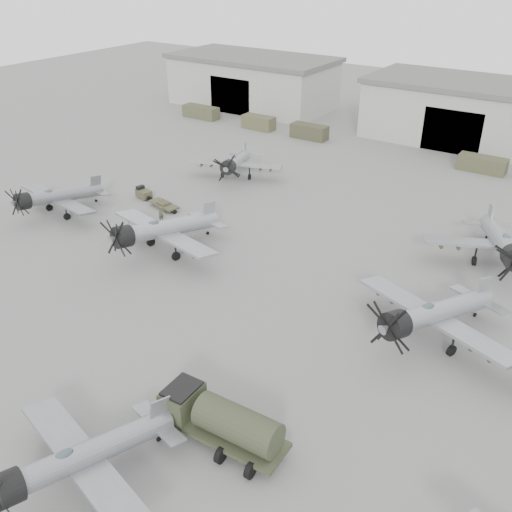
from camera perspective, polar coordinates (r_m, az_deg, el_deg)
The scene contains 16 objects.
ground at distance 40.78m, azimuth -5.64°, elevation -10.32°, with size 220.00×220.00×0.00m, color slate.
hangar_left at distance 106.30m, azimuth -0.34°, elevation 17.11°, with size 29.00×14.80×8.70m.
hangar_center at distance 90.89m, azimuth 20.42°, elevation 13.40°, with size 29.00×14.80×8.70m.
support_truck_0 at distance 99.12m, azimuth -5.53°, elevation 14.14°, with size 6.40×2.20×2.00m, color #45472E.
support_truck_1 at distance 92.35m, azimuth 0.25°, elevation 13.21°, with size 5.29×2.20×2.07m, color #4B4B31.
support_truck_2 at distance 87.75m, azimuth 5.35°, elevation 12.27°, with size 5.62×2.20×2.10m, color #3B3B27.
support_truck_4 at distance 79.32m, azimuth 21.68°, elevation 8.54°, with size 6.00×2.20×1.96m, color #44452D.
aircraft_near_1 at distance 32.76m, azimuth -17.50°, elevation -18.83°, with size 11.51×10.36×4.58m.
aircraft_mid_0 at distance 64.41m, azimuth -19.53°, elevation 5.58°, with size 11.69×10.52×4.64m.
aircraft_mid_1 at distance 53.52m, azimuth -9.56°, elevation 2.58°, with size 13.34×12.01×5.30m.
aircraft_mid_2 at distance 42.77m, azimuth 17.18°, elevation -5.60°, with size 13.04×11.77×5.27m.
aircraft_far_0 at distance 71.05m, azimuth -2.08°, elevation 9.32°, with size 11.41×10.32×4.63m.
aircraft_far_1 at distance 54.84m, azimuth 23.46°, elevation 1.20°, with size 13.23×11.99×5.42m.
fuel_tanker at distance 33.96m, azimuth -3.45°, elevation -16.02°, with size 7.77×3.72×2.96m.
tug_trailer at distance 65.77m, azimuth -10.44°, elevation 5.75°, with size 6.95×2.75×1.38m.
ground_crew at distance 60.67m, azimuth -9.47°, elevation 4.13°, with size 0.58×0.38×1.60m, color #3F422B.
Camera 1 is at (20.98, -23.90, 25.52)m, focal length 40.00 mm.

